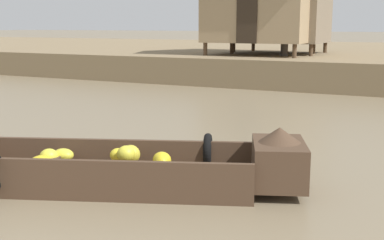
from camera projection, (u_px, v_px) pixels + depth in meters
ground_plane at (200, 119)px, 12.06m from camera, size 300.00×300.00×0.00m
riverbank_strip at (330, 58)px, 25.86m from camera, size 160.00×20.00×1.02m
banana_boat at (109, 165)px, 6.98m from camera, size 5.34×2.90×0.88m
stilt_house_left at (262, 8)px, 20.06m from camera, size 4.65×3.94×3.72m
stilt_house_mid_left at (281, 10)px, 21.00m from camera, size 4.36×3.57×3.58m
vendor_person at (285, 32)px, 19.18m from camera, size 0.44×0.44×1.66m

